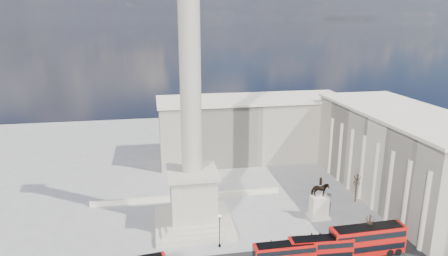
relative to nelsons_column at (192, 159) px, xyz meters
The scene contains 16 objects.
ground 13.85m from the nelsons_column, 90.00° to the right, with size 180.00×180.00×0.00m, color gray.
nelsons_column is the anchor object (origin of this frame).
balustrade_wall 16.55m from the nelsons_column, 90.00° to the left, with size 40.00×0.60×1.10m, color beige.
building_east 45.42m from the nelsons_column, ahead, with size 19.00×46.00×18.60m.
building_northeast 40.57m from the nelsons_column, 60.26° to the left, with size 51.00×17.00×16.60m.
red_bus_b 22.59m from the nelsons_column, 50.91° to the right, with size 9.68×2.36×3.92m.
red_bus_c 26.15m from the nelsons_column, 39.10° to the right, with size 10.19×2.84×4.09m.
red_bus_d 32.09m from the nelsons_column, 28.86° to the right, with size 12.39×3.20×4.99m.
victorian_lamp 12.99m from the nelsons_column, 66.64° to the right, with size 0.51×0.51×5.95m.
equestrian_statue 26.02m from the nelsons_column, ahead, with size 4.01×3.01×8.35m.
bare_tree_near 31.40m from the nelsons_column, 27.19° to the right, with size 1.59×1.59×6.97m.
bare_tree_mid 35.36m from the nelsons_column, ahead, with size 1.73×1.73×6.55m.
bare_tree_far 37.61m from the nelsons_column, ahead, with size 1.71×1.71×7.00m.
pedestrian_walking 19.92m from the nelsons_column, 41.80° to the right, with size 0.64×0.42×1.76m, color #292823.
pedestrian_standing 24.62m from the nelsons_column, 25.72° to the right, with size 0.78×0.61×1.61m, color #292823.
pedestrian_crossing 25.87m from the nelsons_column, 24.70° to the right, with size 0.96×0.40×1.64m, color #292823.
Camera 1 is at (-6.34, -61.75, 36.95)m, focal length 32.00 mm.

